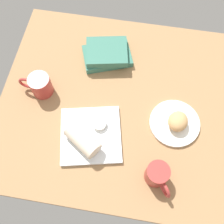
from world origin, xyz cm
name	(u,v)px	position (x,y,z in cm)	size (l,w,h in cm)	color
dining_table	(128,106)	(0.00, 0.00, 2.00)	(110.00, 90.00, 4.00)	#9E754C
round_plate	(174,123)	(19.99, -6.01, 4.70)	(20.59, 20.59, 1.40)	white
scone_pastry	(178,121)	(20.63, -6.59, 8.31)	(8.72, 7.72, 5.81)	tan
square_plate	(91,135)	(-12.83, -16.86, 4.80)	(23.93, 23.93, 1.60)	white
sauce_cup	(99,124)	(-10.15, -12.19, 6.69)	(5.68, 5.68, 2.01)	silver
breakfast_wrap	(83,140)	(-14.98, -20.59, 9.13)	(7.05, 7.05, 14.06)	beige
book_stack	(107,54)	(-12.95, 21.48, 7.09)	(24.74, 20.46, 6.34)	#387260
coffee_mug	(40,86)	(-37.77, -0.45, 8.96)	(14.09, 8.97, 9.71)	#B23833
second_mug	(157,175)	(14.61, -29.11, 8.77)	(9.85, 12.14, 9.34)	#B23833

